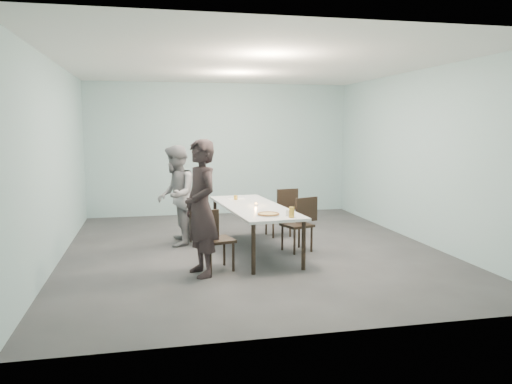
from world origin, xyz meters
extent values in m
plane|color=#333335|center=(0.00, 0.00, 0.00)|extent=(7.00, 7.00, 0.00)
cube|color=#9ABEC2|center=(0.00, 3.50, 1.50)|extent=(6.00, 0.02, 3.00)
cube|color=#9ABEC2|center=(0.00, -3.50, 1.50)|extent=(6.00, 0.02, 3.00)
cube|color=#9ABEC2|center=(-3.00, 0.00, 1.50)|extent=(0.02, 7.00, 3.00)
cube|color=#9ABEC2|center=(3.00, 0.00, 1.50)|extent=(0.02, 7.00, 3.00)
cube|color=white|center=(0.00, 0.00, 3.00)|extent=(6.00, 7.00, 0.02)
cube|color=white|center=(0.00, -0.17, 0.73)|extent=(1.11, 2.67, 0.04)
cylinder|color=black|center=(-0.27, -1.42, 0.35)|extent=(0.06, 0.06, 0.71)
cylinder|color=black|center=(-0.47, 1.01, 0.35)|extent=(0.06, 0.06, 0.71)
cylinder|color=black|center=(0.47, -1.36, 0.35)|extent=(0.06, 0.06, 0.71)
cylinder|color=black|center=(0.27, 1.08, 0.35)|extent=(0.06, 0.06, 0.71)
cube|color=black|center=(-0.72, -1.09, 0.43)|extent=(0.51, 0.51, 0.04)
cube|color=black|center=(-0.90, -1.14, 0.67)|extent=(0.42, 0.14, 0.40)
cylinder|color=black|center=(-0.84, -1.30, 0.21)|extent=(0.04, 0.04, 0.41)
cylinder|color=black|center=(-0.92, -0.97, 0.21)|extent=(0.04, 0.04, 0.41)
cylinder|color=black|center=(-0.51, -1.22, 0.21)|extent=(0.04, 0.04, 0.41)
cylinder|color=black|center=(-0.59, -0.89, 0.21)|extent=(0.04, 0.04, 0.41)
cube|color=black|center=(-0.76, 0.57, 0.43)|extent=(0.44, 0.44, 0.04)
cube|color=black|center=(-0.95, 0.55, 0.67)|extent=(0.42, 0.06, 0.40)
cylinder|color=black|center=(-0.92, 0.39, 0.21)|extent=(0.04, 0.04, 0.41)
cylinder|color=black|center=(-0.94, 0.73, 0.21)|extent=(0.04, 0.04, 0.41)
cylinder|color=black|center=(-0.58, 0.41, 0.21)|extent=(0.04, 0.04, 0.41)
cylinder|color=black|center=(-0.60, 0.75, 0.21)|extent=(0.04, 0.04, 0.41)
cube|color=black|center=(0.69, -0.30, 0.43)|extent=(0.53, 0.53, 0.04)
cube|color=black|center=(0.87, -0.24, 0.67)|extent=(0.41, 0.18, 0.40)
cylinder|color=black|center=(0.80, -0.08, 0.21)|extent=(0.04, 0.04, 0.41)
cylinder|color=black|center=(0.91, -0.40, 0.21)|extent=(0.04, 0.04, 0.41)
cylinder|color=black|center=(0.48, -0.19, 0.21)|extent=(0.04, 0.04, 0.41)
cylinder|color=black|center=(0.59, -0.51, 0.21)|extent=(0.04, 0.04, 0.41)
cube|color=black|center=(0.69, 0.89, 0.43)|extent=(0.48, 0.48, 0.04)
cube|color=black|center=(0.88, 0.92, 0.67)|extent=(0.42, 0.10, 0.40)
cylinder|color=black|center=(0.83, 1.09, 0.21)|extent=(0.04, 0.04, 0.41)
cylinder|color=black|center=(0.89, 0.75, 0.21)|extent=(0.04, 0.04, 0.41)
cylinder|color=black|center=(0.50, 1.04, 0.21)|extent=(0.04, 0.04, 0.41)
cylinder|color=black|center=(0.55, 0.70, 0.21)|extent=(0.04, 0.04, 0.41)
imported|color=black|center=(-0.97, -1.29, 0.93)|extent=(0.62, 0.78, 1.86)
imported|color=gray|center=(-1.20, 0.57, 0.86)|extent=(0.75, 0.91, 1.71)
cylinder|color=white|center=(0.03, -1.07, 0.76)|extent=(0.34, 0.34, 0.01)
cylinder|color=#ECC686|center=(0.03, -1.07, 0.77)|extent=(0.30, 0.30, 0.01)
torus|color=brown|center=(0.03, -1.07, 0.77)|extent=(0.32, 0.32, 0.03)
cylinder|color=white|center=(0.10, -0.78, 0.76)|extent=(0.18, 0.18, 0.01)
cylinder|color=gold|center=(0.31, -1.29, 0.82)|extent=(0.08, 0.08, 0.15)
cylinder|color=silver|center=(0.30, -1.18, 0.80)|extent=(0.08, 0.08, 0.09)
cylinder|color=silver|center=(0.04, -0.18, 0.77)|extent=(0.06, 0.06, 0.03)
cylinder|color=orange|center=(0.04, -0.18, 0.79)|extent=(0.04, 0.04, 0.01)
cylinder|color=gold|center=(-0.17, 0.55, 0.79)|extent=(0.07, 0.07, 0.08)
cube|color=silver|center=(-0.14, 0.62, 0.75)|extent=(0.32, 0.24, 0.01)
camera|label=1|loc=(-1.65, -7.94, 2.02)|focal=35.00mm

